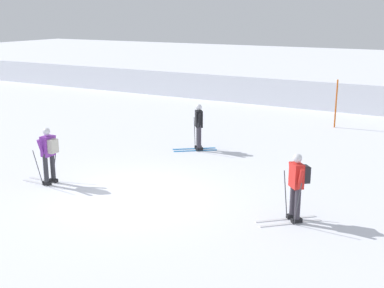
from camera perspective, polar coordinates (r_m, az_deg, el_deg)
ground_plane at (r=14.10m, az=-6.70°, el=-5.89°), size 120.00×120.00×0.00m
far_snow_ridge at (r=31.67m, az=14.67°, el=6.71°), size 80.00×9.96×1.48m
skier_red at (r=12.34m, az=11.82°, el=-4.45°), size 1.43×1.36×1.71m
skier_purple at (r=15.24m, az=-15.95°, el=-1.00°), size 1.61×1.00×1.71m
skier_black at (r=18.35m, az=0.75°, el=2.10°), size 1.50×1.26×1.71m
trail_marker_pole at (r=22.83m, az=16.03°, el=4.41°), size 0.07×0.07×2.11m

